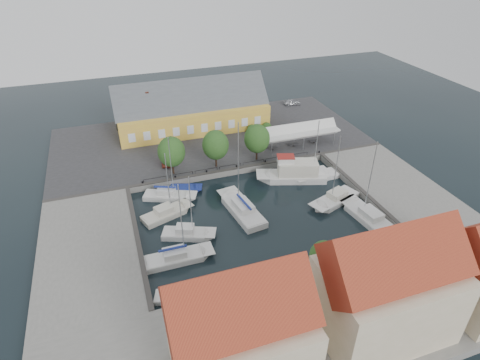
# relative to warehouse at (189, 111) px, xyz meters

# --- Properties ---
(ground) EXTENTS (140.00, 140.00, 0.00)m
(ground) POSITION_rel_warehouse_xyz_m (2.60, -28.36, -4.43)
(ground) COLOR black
(ground) RESTS_ON ground
(north_quay) EXTENTS (56.00, 26.00, 1.00)m
(north_quay) POSITION_rel_warehouse_xyz_m (2.60, -5.36, -3.93)
(north_quay) COLOR #2D2D30
(north_quay) RESTS_ON ground
(west_quay) EXTENTS (12.00, 24.00, 1.00)m
(west_quay) POSITION_rel_warehouse_xyz_m (-19.40, -30.36, -3.93)
(west_quay) COLOR slate
(west_quay) RESTS_ON ground
(east_quay) EXTENTS (12.00, 24.00, 1.00)m
(east_quay) POSITION_rel_warehouse_xyz_m (24.60, -30.36, -3.93)
(east_quay) COLOR slate
(east_quay) RESTS_ON ground
(south_bank) EXTENTS (56.00, 14.00, 1.00)m
(south_bank) POSITION_rel_warehouse_xyz_m (2.60, -49.36, -3.93)
(south_bank) COLOR slate
(south_bank) RESTS_ON ground
(quay_edge_fittings) EXTENTS (56.00, 24.72, 0.40)m
(quay_edge_fittings) POSITION_rel_warehouse_xyz_m (2.62, -23.61, -3.37)
(quay_edge_fittings) COLOR #383533
(quay_edge_fittings) RESTS_ON north_quay
(warehouse) EXTENTS (28.56, 14.00, 9.55)m
(warehouse) POSITION_rel_warehouse_xyz_m (0.00, 0.00, 0.00)
(warehouse) COLOR yellow
(warehouse) RESTS_ON north_quay
(tent_canopy) EXTENTS (14.00, 4.00, 2.83)m
(tent_canopy) POSITION_rel_warehouse_xyz_m (16.60, -13.86, -0.74)
(tent_canopy) COLOR silver
(tent_canopy) RESTS_ON north_quay
(quay_trees) EXTENTS (18.20, 4.20, 6.30)m
(quay_trees) POSITION_rel_warehouse_xyz_m (0.60, -16.36, 0.45)
(quay_trees) COLOR black
(quay_trees) RESTS_ON north_quay
(car_silver) EXTENTS (3.78, 2.12, 1.21)m
(car_silver) POSITION_rel_warehouse_xyz_m (23.98, 4.38, -2.82)
(car_silver) COLOR #B5B7BE
(car_silver) RESTS_ON north_quay
(car_red) EXTENTS (2.42, 4.40, 1.37)m
(car_red) POSITION_rel_warehouse_xyz_m (-6.68, -12.66, -2.74)
(car_red) COLOR maroon
(car_red) RESTS_ON north_quay
(center_sailboat) EXTENTS (4.36, 10.49, 13.82)m
(center_sailboat) POSITION_rel_warehouse_xyz_m (0.83, -28.23, -4.07)
(center_sailboat) COLOR silver
(center_sailboat) RESTS_ON ground
(trawler) EXTENTS (11.31, 6.44, 5.00)m
(trawler) POSITION_rel_warehouse_xyz_m (11.46, -22.68, -3.41)
(trawler) COLOR silver
(trawler) RESTS_ON ground
(east_boat_a) EXTENTS (7.45, 2.60, 10.58)m
(east_boat_a) POSITION_rel_warehouse_xyz_m (15.17, -23.54, -4.17)
(east_boat_a) COLOR silver
(east_boat_a) RESTS_ON ground
(east_boat_b) EXTENTS (8.67, 5.33, 11.38)m
(east_boat_b) POSITION_rel_warehouse_xyz_m (14.50, -30.22, -4.17)
(east_boat_b) COLOR silver
(east_boat_b) RESTS_ON ground
(east_boat_c) EXTENTS (4.06, 9.71, 11.92)m
(east_boat_c) POSITION_rel_warehouse_xyz_m (16.57, -35.38, -4.17)
(east_boat_c) COLOR silver
(east_boat_c) RESTS_ON ground
(west_boat_a) EXTENTS (8.00, 5.10, 10.52)m
(west_boat_a) POSITION_rel_warehouse_xyz_m (-8.17, -21.45, -4.16)
(west_boat_a) COLOR silver
(west_boat_a) RESTS_ON ground
(west_boat_b) EXTENTS (7.63, 4.77, 10.13)m
(west_boat_b) POSITION_rel_warehouse_xyz_m (-9.28, -25.64, -4.17)
(west_boat_b) COLOR beige
(west_boat_b) RESTS_ON ground
(west_boat_c) EXTENTS (7.18, 4.61, 9.60)m
(west_boat_c) POSITION_rel_warehouse_xyz_m (-7.50, -30.91, -4.17)
(west_boat_c) COLOR silver
(west_boat_c) RESTS_ON ground
(west_boat_d) EXTENTS (8.36, 2.58, 11.12)m
(west_boat_d) POSITION_rel_warehouse_xyz_m (-9.57, -34.84, -4.16)
(west_boat_d) COLOR silver
(west_boat_d) RESTS_ON ground
(launch_sw) EXTENTS (5.14, 3.23, 0.98)m
(launch_sw) POSITION_rel_warehouse_xyz_m (-10.94, -40.66, -4.34)
(launch_sw) COLOR silver
(launch_sw) RESTS_ON ground
(launch_nw) EXTENTS (5.19, 3.38, 0.88)m
(launch_nw) POSITION_rel_warehouse_xyz_m (-5.40, -20.03, -4.34)
(launch_nw) COLOR navy
(launch_nw) RESTS_ON ground
(townhouses) EXTENTS (36.30, 8.50, 12.00)m
(townhouses) POSITION_rel_warehouse_xyz_m (4.52, -51.60, 1.40)
(townhouses) COLOR beige
(townhouses) RESTS_ON south_bank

